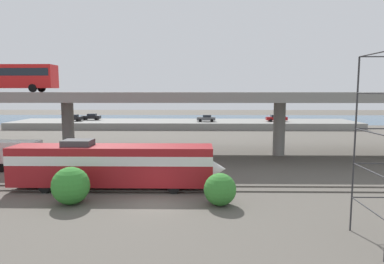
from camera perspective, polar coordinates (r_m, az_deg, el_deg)
ground_plane at (r=26.06m, az=-6.26°, el=-11.68°), size 260.00×260.00×0.00m
rail_strip_near at (r=29.11m, az=-5.45°, el=-9.58°), size 110.00×0.12×0.12m
rail_strip_far at (r=30.57m, az=-5.13°, el=-8.78°), size 110.00×0.12×0.12m
train_locomotive at (r=29.83m, az=-11.30°, el=-5.06°), size 17.83×3.04×4.18m
highway_overpass at (r=44.66m, az=-3.14°, el=5.57°), size 96.00×12.99×8.08m
transit_bus_on_overpass at (r=50.06m, az=-27.97°, el=8.14°), size 12.00×2.68×3.40m
service_truck_west at (r=40.45m, az=-25.64°, el=-3.32°), size 6.80×2.46×3.04m
pier_parking_lot at (r=79.94m, az=-1.31°, el=1.32°), size 77.21×13.37×1.47m
parked_car_0 at (r=85.42m, az=-16.14°, el=2.41°), size 4.36×1.83×1.50m
parked_car_1 at (r=83.30m, az=-18.90°, el=2.21°), size 4.29×1.85×1.50m
parked_car_2 at (r=77.76m, az=2.33°, el=2.27°), size 4.11×1.96×1.50m
parked_car_3 at (r=80.24m, az=13.62°, el=2.23°), size 4.60×1.87×1.50m
harbor_water at (r=102.91m, az=-0.80°, el=2.11°), size 140.00×36.00×0.01m
shrub_left at (r=27.09m, az=-19.22°, el=-8.29°), size 2.74×2.74×2.74m
shrub_right at (r=25.48m, az=4.60°, el=-9.33°), size 2.35×2.35×2.35m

